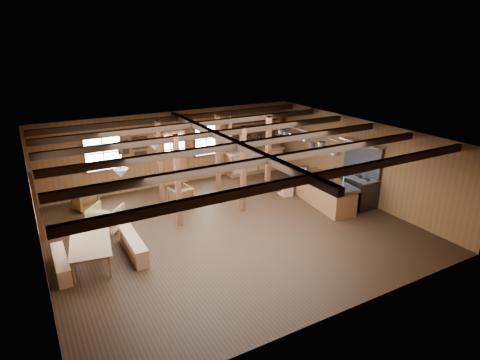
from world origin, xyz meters
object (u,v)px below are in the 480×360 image
object	(u,v)px
commercial_range	(354,184)
armchair_a	(85,200)
dining_table	(93,253)
armchair_c	(106,218)
armchair_b	(181,196)
kitchen_island	(325,192)

from	to	relation	value
commercial_range	armchair_a	world-z (taller)	commercial_range
commercial_range	dining_table	xyz separation A→B (m)	(-8.54, 0.23, -0.37)
armchair_c	armchair_b	bearing A→B (deg)	-124.92
commercial_range	armchair_b	world-z (taller)	commercial_range
dining_table	armchair_a	distance (m)	3.71
dining_table	armchair_c	distance (m)	1.89
dining_table	armchair_a	xyz separation A→B (m)	(0.40, 3.69, 0.01)
dining_table	armchair_a	bearing A→B (deg)	2.89
commercial_range	dining_table	world-z (taller)	commercial_range
kitchen_island	armchair_b	bearing A→B (deg)	156.72
kitchen_island	armchair_a	xyz separation A→B (m)	(-7.10, 3.66, -0.16)
commercial_range	dining_table	bearing A→B (deg)	178.44
armchair_b	commercial_range	bearing A→B (deg)	144.59
armchair_a	commercial_range	bearing A→B (deg)	134.13
armchair_a	armchair_c	bearing A→B (deg)	78.68
armchair_b	armchair_c	bearing A→B (deg)	7.23
dining_table	armchair_b	size ratio (longest dim) A/B	2.46
commercial_range	armchair_c	bearing A→B (deg)	165.78
armchair_b	dining_table	bearing A→B (deg)	28.65
kitchen_island	armchair_a	size ratio (longest dim) A/B	3.71
dining_table	armchair_c	size ratio (longest dim) A/B	2.03
kitchen_island	commercial_range	bearing A→B (deg)	-7.20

